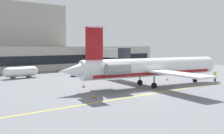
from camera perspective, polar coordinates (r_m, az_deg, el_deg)
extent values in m
cube|color=slate|center=(36.75, 8.15, -5.92)|extent=(120.00, 120.00, 0.10)
cube|color=yellow|center=(36.68, 8.26, -5.86)|extent=(108.00, 0.24, 0.01)
cube|color=red|center=(48.21, 0.87, -3.30)|extent=(0.30, 8.00, 0.01)
cube|color=#ADA89E|center=(79.25, -15.08, 2.01)|extent=(74.44, 15.87, 6.53)
cube|color=#9F9A91|center=(80.82, -20.76, 8.56)|extent=(27.75, 11.11, 12.20)
cube|color=black|center=(71.98, -12.60, 1.55)|extent=(71.46, 0.12, 2.34)
cube|color=silver|center=(70.68, -1.94, 3.16)|extent=(1.40, 15.75, 2.40)
cube|color=#2D333D|center=(63.79, 2.71, 3.00)|extent=(2.40, 2.00, 2.64)
cylinder|color=#4C4C51|center=(76.05, -4.76, 0.96)|extent=(0.44, 0.44, 3.66)
cylinder|color=#4C4C51|center=(65.24, 1.73, 0.38)|extent=(0.44, 0.44, 3.66)
cylinder|color=white|center=(43.52, 8.99, -0.03)|extent=(25.55, 7.06, 2.99)
cube|color=maroon|center=(43.59, 8.97, -1.11)|extent=(22.99, 6.36, 0.54)
cone|color=white|center=(53.02, 20.83, 0.55)|extent=(3.72, 3.42, 2.93)
cone|color=white|center=(36.69, -8.66, -0.88)|extent=(4.24, 3.13, 2.54)
cube|color=white|center=(48.70, 3.32, -0.02)|extent=(4.85, 11.05, 0.28)
cube|color=white|center=(37.85, 14.35, -1.48)|extent=(4.85, 11.05, 0.28)
cylinder|color=gray|center=(41.17, -2.04, 0.08)|extent=(3.80, 2.20, 1.64)
cylinder|color=gray|center=(37.03, 1.23, -0.43)|extent=(3.80, 2.20, 1.64)
cube|color=maroon|center=(37.82, -3.90, 5.17)|extent=(2.69, 0.67, 4.71)
cube|color=white|center=(37.91, -3.92, 8.73)|extent=(2.84, 5.06, 0.20)
cylinder|color=#3F3F44|center=(50.15, 17.73, -1.74)|extent=(0.20, 0.20, 1.22)
cylinder|color=black|center=(50.25, 17.71, -2.69)|extent=(0.94, 0.49, 0.90)
cylinder|color=#3F3F44|center=(44.52, 6.13, -2.33)|extent=(0.20, 0.20, 1.22)
cylinder|color=black|center=(44.63, 6.12, -3.39)|extent=(0.94, 0.49, 0.90)
cylinder|color=#3F3F44|center=(41.41, 9.20, -2.88)|extent=(0.20, 0.20, 1.22)
cylinder|color=black|center=(41.53, 9.19, -4.02)|extent=(0.94, 0.49, 0.90)
cube|color=#E5B20C|center=(63.30, 10.11, -0.93)|extent=(2.96, 3.51, 0.53)
cube|color=#C3970A|center=(64.08, 9.89, -0.16)|extent=(1.83, 1.80, 1.03)
cylinder|color=black|center=(64.18, 9.17, -1.08)|extent=(0.60, 0.74, 0.70)
cylinder|color=black|center=(64.60, 10.47, -1.06)|extent=(0.60, 0.74, 0.70)
cylinder|color=black|center=(62.05, 9.73, -1.28)|extent=(0.60, 0.74, 0.70)
cylinder|color=black|center=(62.49, 11.07, -1.26)|extent=(0.60, 0.74, 0.70)
cube|color=#1E4CB2|center=(57.73, -7.44, -1.44)|extent=(3.67, 2.93, 0.50)
cube|color=#1A4197|center=(57.76, -6.56, -0.53)|extent=(1.83, 1.99, 1.29)
cylinder|color=black|center=(58.78, -6.45, -1.57)|extent=(0.75, 0.54, 0.70)
cylinder|color=black|center=(57.03, -6.20, -1.75)|extent=(0.75, 0.54, 0.70)
cylinder|color=black|center=(58.51, -8.64, -1.62)|extent=(0.75, 0.54, 0.70)
cylinder|color=black|center=(56.75, -8.46, -1.81)|extent=(0.75, 0.54, 0.70)
cylinder|color=white|center=(56.99, -19.30, -0.98)|extent=(5.57, 2.42, 1.99)
sphere|color=white|center=(58.11, -16.85, -0.82)|extent=(1.95, 1.95, 1.95)
sphere|color=white|center=(55.99, -21.86, -1.15)|extent=(1.95, 1.95, 1.95)
cube|color=#59595B|center=(56.62, -20.84, -2.25)|extent=(0.60, 1.79, 0.35)
cube|color=#59595B|center=(57.65, -17.74, -2.05)|extent=(0.60, 1.79, 0.35)
cylinder|color=#191E33|center=(52.74, 21.71, -2.49)|extent=(0.18, 0.18, 0.85)
cylinder|color=#191E33|center=(52.79, 21.50, -2.48)|extent=(0.18, 0.18, 0.85)
cylinder|color=yellow|center=(52.68, 21.63, -1.69)|extent=(0.34, 0.34, 0.61)
sphere|color=tan|center=(52.64, 21.64, -1.23)|extent=(0.24, 0.24, 0.24)
cylinder|color=yellow|center=(52.60, 21.88, -1.30)|extent=(0.21, 0.40, 0.50)
cylinder|color=#F2590C|center=(52.58, 21.88, -1.06)|extent=(0.06, 0.06, 0.28)
cylinder|color=yellow|center=(52.69, 21.41, -1.28)|extent=(0.21, 0.40, 0.50)
cylinder|color=#F2590C|center=(52.67, 21.41, -1.04)|extent=(0.06, 0.06, 0.28)
cone|color=orange|center=(33.67, -3.89, -6.29)|extent=(0.36, 0.36, 0.55)
cube|color=black|center=(33.72, -3.89, -6.72)|extent=(0.47, 0.47, 0.04)
cone|color=orange|center=(51.82, 11.97, -2.55)|extent=(0.36, 0.36, 0.55)
cube|color=black|center=(51.86, 11.97, -2.83)|extent=(0.47, 0.47, 0.04)
cone|color=orange|center=(42.31, -6.22, -4.07)|extent=(0.36, 0.36, 0.55)
cube|color=black|center=(42.35, -6.22, -4.41)|extent=(0.47, 0.47, 0.04)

